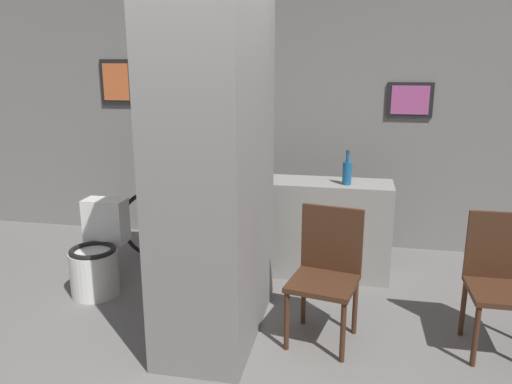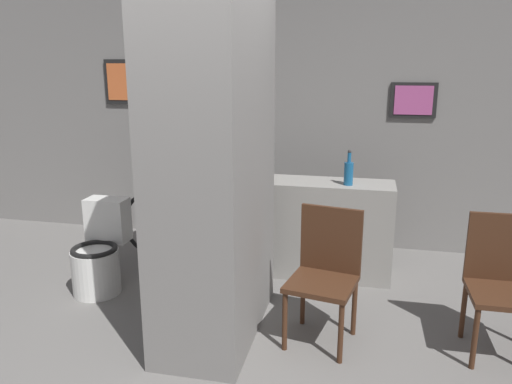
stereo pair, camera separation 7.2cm
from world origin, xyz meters
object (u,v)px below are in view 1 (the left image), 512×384
chair_by_doorway (502,278)px  chair_near_pillar (326,269)px  toilet (98,256)px  bicycle (204,227)px  bottle_tall (347,172)px

chair_by_doorway → chair_near_pillar: bearing=-176.1°
chair_near_pillar → chair_by_doorway: bearing=15.6°
toilet → chair_by_doorway: 3.12m
bicycle → bottle_tall: (1.34, -0.11, 0.63)m
toilet → chair_by_doorway: size_ratio=0.82×
chair_by_doorway → bottle_tall: bottle_tall is taller
chair_near_pillar → toilet: bearing=-179.3°
chair_near_pillar → bottle_tall: (0.10, 1.03, 0.48)m
chair_near_pillar → bicycle: size_ratio=0.54×
chair_near_pillar → bottle_tall: 1.14m
toilet → chair_by_doorway: chair_by_doorway is taller
chair_by_doorway → bicycle: size_ratio=0.54×
bicycle → toilet: bearing=-131.8°
bicycle → bottle_tall: size_ratio=5.60×
toilet → chair_near_pillar: chair_near_pillar is taller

